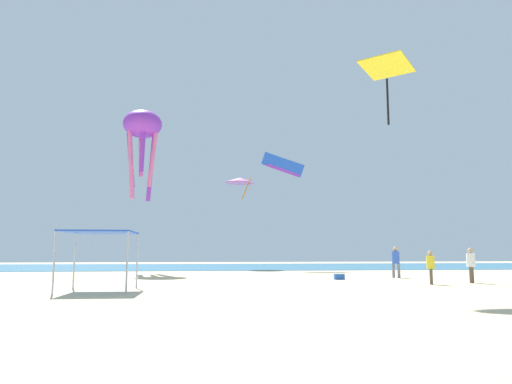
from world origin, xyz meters
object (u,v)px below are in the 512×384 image
(canopy_tent, at_px, (100,235))
(kite_delta_pink, at_px, (240,180))
(person_near_tent, at_px, (396,259))
(person_leftmost, at_px, (471,262))
(kite_diamond_yellow, at_px, (387,69))
(kite_parafoil_blue, at_px, (283,165))
(person_central, at_px, (431,265))
(kite_octopus_purple, at_px, (142,129))
(cooler_box, at_px, (339,276))

(canopy_tent, relative_size, kite_delta_pink, 0.75)
(person_near_tent, distance_m, person_leftmost, 5.49)
(person_near_tent, xyz_separation_m, kite_delta_pink, (-8.23, 18.17, 7.57))
(canopy_tent, distance_m, person_leftmost, 18.28)
(person_near_tent, xyz_separation_m, kite_diamond_yellow, (-0.18, -0.08, 12.22))
(kite_diamond_yellow, distance_m, kite_parafoil_blue, 16.25)
(person_leftmost, bearing_deg, kite_delta_pink, -114.44)
(kite_diamond_yellow, height_order, kite_parafoil_blue, kite_diamond_yellow)
(person_leftmost, bearing_deg, person_central, -30.55)
(person_near_tent, relative_size, kite_diamond_yellow, 0.46)
(kite_parafoil_blue, height_order, kite_octopus_purple, kite_octopus_purple)
(kite_diamond_yellow, relative_size, kite_octopus_purple, 0.56)
(person_near_tent, relative_size, person_central, 1.16)
(canopy_tent, xyz_separation_m, kite_parafoil_blue, (11.72, 23.50, 7.49))
(kite_diamond_yellow, bearing_deg, person_near_tent, 67.22)
(canopy_tent, bearing_deg, person_leftmost, 9.87)
(person_near_tent, xyz_separation_m, person_central, (-0.74, -5.97, -0.16))
(canopy_tent, xyz_separation_m, person_leftmost, (17.97, 3.13, -1.24))
(kite_parafoil_blue, relative_size, kite_octopus_purple, 0.55)
(kite_parafoil_blue, height_order, kite_delta_pink, kite_parafoil_blue)
(cooler_box, bearing_deg, person_near_tent, 19.43)
(person_leftmost, relative_size, person_central, 1.09)
(person_near_tent, relative_size, kite_delta_pink, 0.48)
(person_central, height_order, kite_delta_pink, kite_delta_pink)
(canopy_tent, bearing_deg, person_central, 8.59)
(person_near_tent, distance_m, cooler_box, 4.39)
(person_central, bearing_deg, kite_parafoil_blue, -144.87)
(person_central, relative_size, kite_diamond_yellow, 0.40)
(person_leftmost, height_order, kite_diamond_yellow, kite_diamond_yellow)
(kite_delta_pink, bearing_deg, cooler_box, 166.60)
(person_leftmost, relative_size, kite_delta_pink, 0.45)
(cooler_box, relative_size, kite_octopus_purple, 0.08)
(person_near_tent, height_order, kite_diamond_yellow, kite_diamond_yellow)
(person_central, distance_m, kite_octopus_purple, 25.39)
(person_central, bearing_deg, cooler_box, -118.70)
(canopy_tent, bearing_deg, kite_octopus_purple, 92.47)
(cooler_box, xyz_separation_m, kite_diamond_yellow, (3.86, 1.34, 13.17))
(person_leftmost, bearing_deg, canopy_tent, -37.92)
(person_leftmost, distance_m, cooler_box, 7.04)
(person_central, bearing_deg, person_near_tent, -161.75)
(person_central, xyz_separation_m, kite_parafoil_blue, (-3.66, 21.17, 8.82))
(person_near_tent, xyz_separation_m, kite_octopus_purple, (-16.93, 10.41, 10.52))
(person_near_tent, distance_m, person_central, 6.02)
(person_leftmost, distance_m, kite_diamond_yellow, 13.46)
(person_central, bearing_deg, person_leftmost, 132.56)
(person_near_tent, bearing_deg, kite_delta_pink, -20.76)
(kite_parafoil_blue, xyz_separation_m, kite_octopus_purple, (-12.53, -4.79, 1.86))
(canopy_tent, xyz_separation_m, person_near_tent, (16.12, 8.30, -1.16))
(kite_delta_pink, bearing_deg, kite_octopus_purple, 106.30)
(person_central, bearing_deg, kite_octopus_purple, -110.02)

